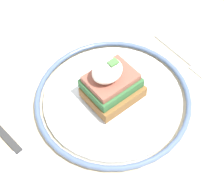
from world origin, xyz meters
TOP-DOWN VIEW (x-y plane):
  - dining_table at (0.00, 0.00)m, footprint 0.84×0.82m
  - plate at (0.00, 0.01)m, footprint 0.29×0.29m
  - sandwich at (0.00, 0.00)m, footprint 0.10×0.08m
  - fork at (-0.18, 0.01)m, footprint 0.02×0.15m
  - knife at (0.19, -0.01)m, footprint 0.04×0.19m

SIDE VIEW (x-z plane):
  - dining_table at x=0.00m, z-range 0.24..0.96m
  - fork at x=-0.18m, z-range 0.72..0.73m
  - knife at x=0.19m, z-range 0.72..0.73m
  - plate at x=0.00m, z-range 0.72..0.74m
  - sandwich at x=0.00m, z-range 0.72..0.82m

